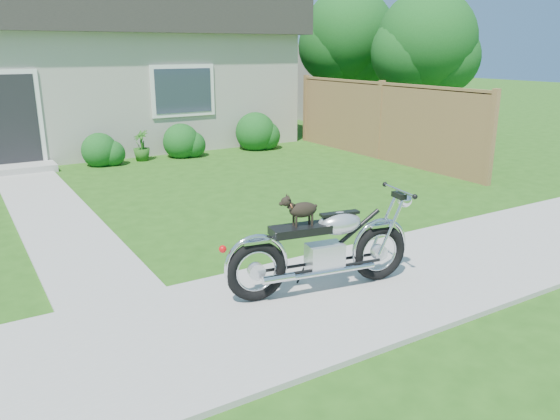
{
  "coord_description": "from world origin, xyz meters",
  "views": [
    {
      "loc": [
        -2.76,
        -4.42,
        2.63
      ],
      "look_at": [
        0.54,
        1.0,
        0.75
      ],
      "focal_mm": 35.0,
      "sensor_mm": 36.0,
      "label": 1
    }
  ],
  "objects_px": {
    "fence": "(380,121)",
    "tree_near": "(432,46)",
    "motorcycle_with_dog": "(325,247)",
    "house": "(55,67)",
    "potted_plant_right": "(141,146)",
    "tree_far": "(353,40)"
  },
  "relations": [
    {
      "from": "motorcycle_with_dog",
      "to": "tree_near",
      "type": "bearing_deg",
      "value": 48.33
    },
    {
      "from": "motorcycle_with_dog",
      "to": "potted_plant_right",
      "type": "bearing_deg",
      "value": 95.6
    },
    {
      "from": "fence",
      "to": "tree_near",
      "type": "xyz_separation_m",
      "value": [
        2.83,
        1.21,
        1.77
      ]
    },
    {
      "from": "fence",
      "to": "tree_far",
      "type": "relative_size",
      "value": 1.47
    },
    {
      "from": "potted_plant_right",
      "to": "tree_far",
      "type": "bearing_deg",
      "value": 11.59
    },
    {
      "from": "tree_far",
      "to": "house",
      "type": "bearing_deg",
      "value": 168.06
    },
    {
      "from": "fence",
      "to": "tree_near",
      "type": "distance_m",
      "value": 3.55
    },
    {
      "from": "house",
      "to": "tree_far",
      "type": "height_order",
      "value": "tree_far"
    },
    {
      "from": "house",
      "to": "potted_plant_right",
      "type": "relative_size",
      "value": 17.09
    },
    {
      "from": "house",
      "to": "tree_near",
      "type": "height_order",
      "value": "house"
    },
    {
      "from": "house",
      "to": "fence",
      "type": "bearing_deg",
      "value": -44.74
    },
    {
      "from": "house",
      "to": "motorcycle_with_dog",
      "type": "height_order",
      "value": "house"
    },
    {
      "from": "fence",
      "to": "motorcycle_with_dog",
      "type": "height_order",
      "value": "fence"
    },
    {
      "from": "tree_far",
      "to": "motorcycle_with_dog",
      "type": "distance_m",
      "value": 13.18
    },
    {
      "from": "tree_near",
      "to": "motorcycle_with_dog",
      "type": "bearing_deg",
      "value": -141.34
    },
    {
      "from": "tree_far",
      "to": "fence",
      "type": "bearing_deg",
      "value": -120.28
    },
    {
      "from": "fence",
      "to": "tree_far",
      "type": "distance_m",
      "value": 5.43
    },
    {
      "from": "potted_plant_right",
      "to": "fence",
      "type": "bearing_deg",
      "value": -28.7
    },
    {
      "from": "tree_far",
      "to": "potted_plant_right",
      "type": "relative_size",
      "value": 6.12
    },
    {
      "from": "tree_near",
      "to": "house",
      "type": "bearing_deg",
      "value": 151.15
    },
    {
      "from": "motorcycle_with_dog",
      "to": "tree_far",
      "type": "bearing_deg",
      "value": 60.08
    },
    {
      "from": "house",
      "to": "tree_far",
      "type": "distance_m",
      "value": 9.08
    }
  ]
}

